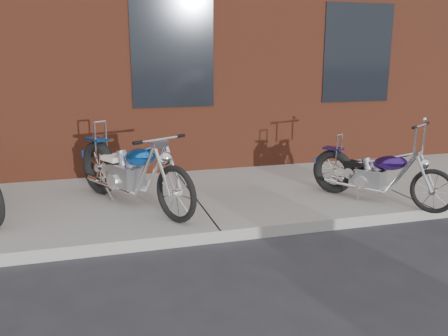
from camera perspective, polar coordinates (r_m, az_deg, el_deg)
name	(u,v)px	position (r m, az deg, el deg)	size (l,w,h in m)	color
ground	(221,243)	(5.72, -0.40, -8.99)	(120.00, 120.00, 0.00)	#2B2B2E
sidewalk	(194,200)	(7.06, -3.66, -3.90)	(22.00, 3.00, 0.15)	#9F9D95
chopper_purple	(376,176)	(6.99, 17.83, -0.92)	(1.22, 1.78, 1.16)	black
chopper_blue	(131,174)	(6.58, -11.12, -0.66)	(1.35, 2.25, 1.10)	black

